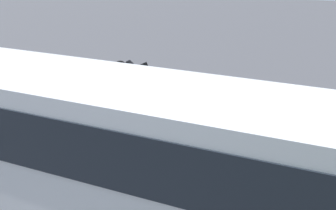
{
  "coord_description": "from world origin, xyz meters",
  "views": [
    {
      "loc": [
        -5.33,
        11.77,
        5.54
      ],
      "look_at": [
        0.72,
        0.45,
        1.1
      ],
      "focal_mm": 49.58,
      "sensor_mm": 36.0,
      "label": 1
    }
  ],
  "objects_px": {
    "spectator_left": "(177,143)",
    "spectator_far_left": "(215,155)",
    "tour_bus": "(91,157)",
    "traffic_cone": "(184,93)",
    "parked_motorcycle_silver": "(128,164)",
    "stunt_motorcycle": "(139,76)",
    "spectator_centre": "(147,128)"
  },
  "relations": [
    {
      "from": "spectator_far_left",
      "to": "parked_motorcycle_silver",
      "type": "relative_size",
      "value": 0.81
    },
    {
      "from": "spectator_centre",
      "to": "parked_motorcycle_silver",
      "type": "height_order",
      "value": "spectator_centre"
    },
    {
      "from": "tour_bus",
      "to": "traffic_cone",
      "type": "height_order",
      "value": "tour_bus"
    },
    {
      "from": "spectator_far_left",
      "to": "parked_motorcycle_silver",
      "type": "height_order",
      "value": "spectator_far_left"
    },
    {
      "from": "spectator_left",
      "to": "stunt_motorcycle",
      "type": "relative_size",
      "value": 0.85
    },
    {
      "from": "tour_bus",
      "to": "traffic_cone",
      "type": "relative_size",
      "value": 18.2
    },
    {
      "from": "tour_bus",
      "to": "spectator_centre",
      "type": "height_order",
      "value": "tour_bus"
    },
    {
      "from": "tour_bus",
      "to": "stunt_motorcycle",
      "type": "relative_size",
      "value": 5.56
    },
    {
      "from": "spectator_far_left",
      "to": "spectator_left",
      "type": "distance_m",
      "value": 1.02
    },
    {
      "from": "spectator_far_left",
      "to": "stunt_motorcycle",
      "type": "relative_size",
      "value": 0.8
    },
    {
      "from": "tour_bus",
      "to": "parked_motorcycle_silver",
      "type": "height_order",
      "value": "tour_bus"
    },
    {
      "from": "tour_bus",
      "to": "spectator_centre",
      "type": "relative_size",
      "value": 6.34
    },
    {
      "from": "tour_bus",
      "to": "traffic_cone",
      "type": "xyz_separation_m",
      "value": [
        2.06,
        -8.32,
        -1.34
      ]
    },
    {
      "from": "tour_bus",
      "to": "spectator_left",
      "type": "distance_m",
      "value": 2.75
    },
    {
      "from": "spectator_centre",
      "to": "traffic_cone",
      "type": "height_order",
      "value": "spectator_centre"
    },
    {
      "from": "spectator_left",
      "to": "spectator_far_left",
      "type": "bearing_deg",
      "value": 174.12
    },
    {
      "from": "stunt_motorcycle",
      "to": "traffic_cone",
      "type": "relative_size",
      "value": 3.27
    },
    {
      "from": "spectator_far_left",
      "to": "stunt_motorcycle",
      "type": "xyz_separation_m",
      "value": [
        5.08,
        -4.97,
        -0.01
      ]
    },
    {
      "from": "spectator_left",
      "to": "tour_bus",
      "type": "bearing_deg",
      "value": 78.23
    },
    {
      "from": "traffic_cone",
      "to": "tour_bus",
      "type": "bearing_deg",
      "value": 103.92
    },
    {
      "from": "tour_bus",
      "to": "stunt_motorcycle",
      "type": "height_order",
      "value": "tour_bus"
    },
    {
      "from": "parked_motorcycle_silver",
      "to": "traffic_cone",
      "type": "height_order",
      "value": "parked_motorcycle_silver"
    },
    {
      "from": "spectator_left",
      "to": "traffic_cone",
      "type": "distance_m",
      "value": 6.31
    },
    {
      "from": "spectator_left",
      "to": "stunt_motorcycle",
      "type": "bearing_deg",
      "value": -50.11
    },
    {
      "from": "spectator_left",
      "to": "parked_motorcycle_silver",
      "type": "xyz_separation_m",
      "value": [
        1.06,
        0.56,
        -0.56
      ]
    },
    {
      "from": "spectator_far_left",
      "to": "spectator_left",
      "type": "height_order",
      "value": "spectator_left"
    },
    {
      "from": "tour_bus",
      "to": "traffic_cone",
      "type": "distance_m",
      "value": 8.68
    },
    {
      "from": "stunt_motorcycle",
      "to": "spectator_far_left",
      "type": "bearing_deg",
      "value": 135.63
    },
    {
      "from": "spectator_far_left",
      "to": "traffic_cone",
      "type": "height_order",
      "value": "spectator_far_left"
    },
    {
      "from": "tour_bus",
      "to": "spectator_centre",
      "type": "xyz_separation_m",
      "value": [
        0.52,
        -2.98,
        -0.56
      ]
    },
    {
      "from": "tour_bus",
      "to": "spectator_left",
      "type": "bearing_deg",
      "value": -101.77
    },
    {
      "from": "spectator_centre",
      "to": "parked_motorcycle_silver",
      "type": "relative_size",
      "value": 0.88
    }
  ]
}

